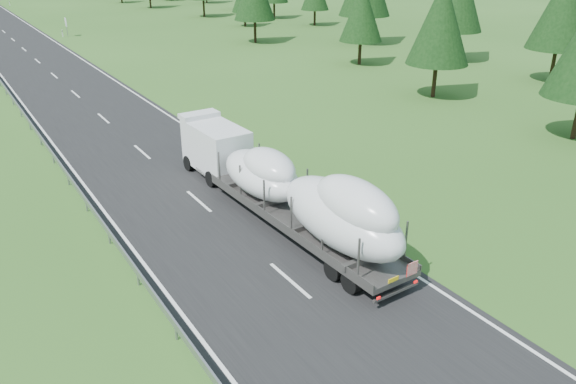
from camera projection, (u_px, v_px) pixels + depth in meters
highway_sign at (66, 24)px, 80.34m from camera, size 0.08×0.90×2.60m
boat_truck at (287, 186)px, 26.37m from camera, size 3.03×17.98×4.13m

